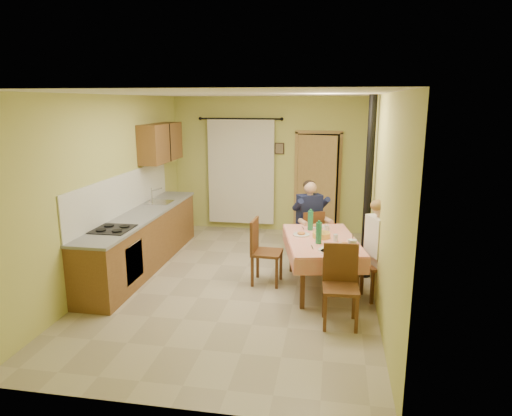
% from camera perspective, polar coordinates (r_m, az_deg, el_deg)
% --- Properties ---
extents(floor, '(4.00, 6.00, 0.01)m').
position_cam_1_polar(floor, '(7.09, -2.16, -9.19)').
color(floor, tan).
rests_on(floor, ground).
extents(room_shell, '(4.04, 6.04, 2.82)m').
position_cam_1_polar(room_shell, '(6.62, -2.29, 5.55)').
color(room_shell, '#C3C364').
rests_on(room_shell, ground).
extents(kitchen_run, '(0.64, 3.64, 1.56)m').
position_cam_1_polar(kitchen_run, '(7.80, -13.96, -3.73)').
color(kitchen_run, brown).
rests_on(kitchen_run, ground).
extents(upper_cabinets, '(0.35, 1.40, 0.70)m').
position_cam_1_polar(upper_cabinets, '(8.75, -11.79, 8.01)').
color(upper_cabinets, brown).
rests_on(upper_cabinets, room_shell).
extents(curtain, '(1.70, 0.07, 2.22)m').
position_cam_1_polar(curtain, '(9.62, -1.88, 4.60)').
color(curtain, black).
rests_on(curtain, ground).
extents(doorway, '(0.96, 0.29, 2.15)m').
position_cam_1_polar(doorway, '(9.48, 7.63, 3.08)').
color(doorway, black).
rests_on(doorway, ground).
extents(dining_table, '(1.29, 1.80, 0.76)m').
position_cam_1_polar(dining_table, '(6.80, 8.12, -6.87)').
color(dining_table, '#E98F7A').
rests_on(dining_table, ground).
extents(tableware, '(0.89, 1.52, 0.33)m').
position_cam_1_polar(tableware, '(6.57, 8.54, -3.54)').
color(tableware, white).
rests_on(tableware, dining_table).
extents(chair_far, '(0.50, 0.50, 0.93)m').
position_cam_1_polar(chair_far, '(7.84, 6.70, -4.79)').
color(chair_far, '#553017').
rests_on(chair_far, ground).
extents(chair_near, '(0.45, 0.45, 0.99)m').
position_cam_1_polar(chair_near, '(5.81, 10.45, -11.52)').
color(chair_near, '#553017').
rests_on(chair_near, ground).
extents(chair_right, '(0.50, 0.50, 0.93)m').
position_cam_1_polar(chair_right, '(6.66, 15.07, -8.51)').
color(chair_right, '#553017').
rests_on(chair_right, ground).
extents(chair_left, '(0.45, 0.45, 0.99)m').
position_cam_1_polar(chair_left, '(6.95, 1.24, -7.08)').
color(chair_left, '#553017').
rests_on(chair_left, ground).
extents(man_far, '(0.65, 0.61, 1.39)m').
position_cam_1_polar(man_far, '(7.69, 6.78, -0.58)').
color(man_far, '#141938').
rests_on(man_far, chair_far).
extents(man_right, '(0.60, 0.65, 1.39)m').
position_cam_1_polar(man_right, '(6.46, 15.28, -3.65)').
color(man_right, silver).
rests_on(man_right, chair_right).
extents(stove_flue, '(0.24, 0.24, 2.80)m').
position_cam_1_polar(stove_flue, '(7.23, 13.69, -0.58)').
color(stove_flue, black).
rests_on(stove_flue, ground).
extents(picture_back, '(0.19, 0.03, 0.23)m').
position_cam_1_polar(picture_back, '(9.50, 2.95, 7.45)').
color(picture_back, black).
rests_on(picture_back, room_shell).
extents(picture_right, '(0.03, 0.31, 0.21)m').
position_cam_1_polar(picture_right, '(7.68, 14.26, 6.45)').
color(picture_right, brown).
rests_on(picture_right, room_shell).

